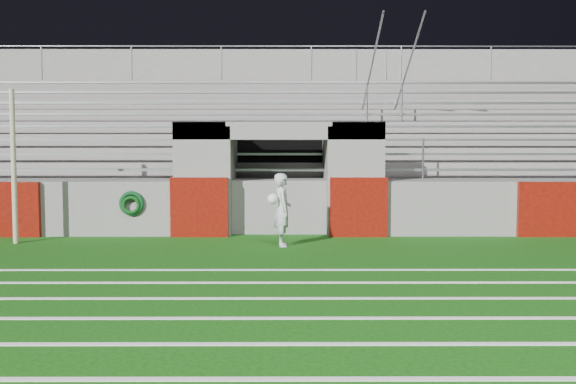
{
  "coord_description": "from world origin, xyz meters",
  "views": [
    {
      "loc": [
        0.16,
        -11.47,
        2.03
      ],
      "look_at": [
        0.2,
        1.8,
        1.1
      ],
      "focal_mm": 40.0,
      "sensor_mm": 36.0,
      "label": 1
    }
  ],
  "objects": [
    {
      "name": "hose_coil",
      "position": [
        -3.33,
        2.94,
        0.75
      ],
      "size": [
        0.57,
        0.14,
        0.57
      ],
      "color": "#0C3D1B",
      "rests_on": "ground"
    },
    {
      "name": "ground",
      "position": [
        0.0,
        0.0,
        0.0
      ],
      "size": [
        90.0,
        90.0,
        0.0
      ],
      "primitive_type": "plane",
      "color": "#10450B",
      "rests_on": "ground"
    },
    {
      "name": "goalkeeper_with_ball",
      "position": [
        0.08,
        1.59,
        0.76
      ],
      "size": [
        0.52,
        0.59,
        1.5
      ],
      "color": "silver",
      "rests_on": "ground"
    },
    {
      "name": "stadium_structure",
      "position": [
        0.0,
        7.97,
        1.49
      ],
      "size": [
        26.0,
        8.48,
        5.42
      ],
      "color": "slate",
      "rests_on": "ground"
    },
    {
      "name": "field_markings",
      "position": [
        0.0,
        -5.0,
        0.01
      ],
      "size": [
        28.0,
        8.09,
        0.01
      ],
      "color": "white",
      "rests_on": "ground"
    },
    {
      "name": "field_post",
      "position": [
        -5.56,
        2.0,
        1.62
      ],
      "size": [
        0.11,
        0.11,
        3.24
      ],
      "primitive_type": "cylinder",
      "color": "#B9AD8A",
      "rests_on": "ground"
    }
  ]
}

